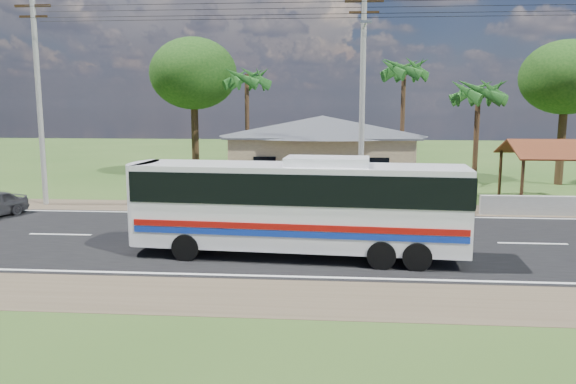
% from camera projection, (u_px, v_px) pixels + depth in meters
% --- Properties ---
extents(ground, '(120.00, 120.00, 0.00)m').
position_uv_depth(ground, '(289.00, 239.00, 21.32)').
color(ground, '#2A4819').
rests_on(ground, ground).
extents(road, '(120.00, 16.00, 0.03)m').
position_uv_depth(road, '(289.00, 239.00, 21.31)').
color(road, black).
rests_on(road, ground).
extents(house, '(12.40, 10.00, 5.00)m').
position_uv_depth(house, '(322.00, 145.00, 33.62)').
color(house, tan).
rests_on(house, ground).
extents(waiting_shed, '(5.20, 4.48, 3.35)m').
position_uv_depth(waiting_shed, '(559.00, 151.00, 28.23)').
color(waiting_shed, '#3C2A16').
rests_on(waiting_shed, ground).
extents(concrete_barrier, '(7.00, 0.30, 0.90)m').
position_uv_depth(concrete_barrier, '(558.00, 206.00, 25.81)').
color(concrete_barrier, '#9E9E99').
rests_on(concrete_barrier, ground).
extents(utility_poles, '(32.80, 2.22, 11.00)m').
position_uv_depth(utility_poles, '(355.00, 89.00, 26.59)').
color(utility_poles, '#9E9E99').
rests_on(utility_poles, ground).
extents(palm_near, '(2.80, 2.80, 6.70)m').
position_uv_depth(palm_near, '(478.00, 92.00, 30.50)').
color(palm_near, '#47301E').
rests_on(palm_near, ground).
extents(palm_mid, '(2.80, 2.80, 8.20)m').
position_uv_depth(palm_mid, '(404.00, 70.00, 34.98)').
color(palm_mid, '#47301E').
rests_on(palm_mid, ground).
extents(palm_far, '(2.80, 2.80, 7.70)m').
position_uv_depth(palm_far, '(247.00, 79.00, 36.35)').
color(palm_far, '#47301E').
rests_on(palm_far, ground).
extents(tree_behind_house, '(6.00, 6.00, 9.61)m').
position_uv_depth(tree_behind_house, '(194.00, 74.00, 38.56)').
color(tree_behind_house, '#47301E').
rests_on(tree_behind_house, ground).
extents(tree_behind_shed, '(5.60, 5.60, 9.02)m').
position_uv_depth(tree_behind_shed, '(566.00, 78.00, 34.76)').
color(tree_behind_shed, '#47301E').
rests_on(tree_behind_shed, ground).
extents(coach_bus, '(11.04, 3.10, 3.38)m').
position_uv_depth(coach_bus, '(300.00, 200.00, 18.59)').
color(coach_bus, silver).
rests_on(coach_bus, ground).
extents(motorcycle, '(1.70, 0.74, 0.87)m').
position_uv_depth(motorcycle, '(402.00, 203.00, 26.58)').
color(motorcycle, black).
rests_on(motorcycle, ground).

